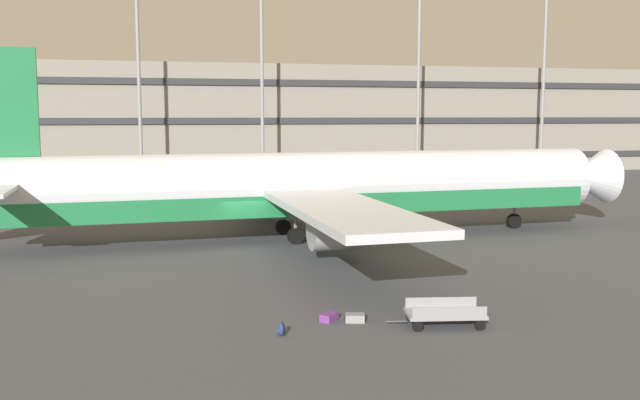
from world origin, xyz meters
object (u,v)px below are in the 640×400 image
at_px(suitcase_black, 329,317).
at_px(baggage_cart, 445,314).
at_px(suitcase_silver, 355,318).
at_px(airliner, 305,187).
at_px(backpack_navy, 281,329).

xyz_separation_m(suitcase_black, baggage_cart, (3.65, -1.44, 0.29)).
xyz_separation_m(suitcase_black, suitcase_silver, (0.84, -0.29, 0.00)).
relative_size(airliner, suitcase_silver, 54.05).
height_order(airliner, suitcase_black, airliner).
xyz_separation_m(airliner, suitcase_silver, (-1.76, -16.23, -2.81)).
distance_m(airliner, suitcase_black, 16.39).
bearing_deg(airliner, suitcase_black, -99.28).
xyz_separation_m(airliner, suitcase_black, (-2.60, -15.94, -2.81)).
distance_m(suitcase_black, suitcase_silver, 0.89).
relative_size(suitcase_silver, baggage_cart, 0.22).
bearing_deg(baggage_cart, suitcase_black, 158.49).
relative_size(suitcase_black, baggage_cart, 0.22).
distance_m(suitcase_black, baggage_cart, 3.93).
bearing_deg(suitcase_black, suitcase_silver, -18.94).
relative_size(airliner, backpack_navy, 84.37).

